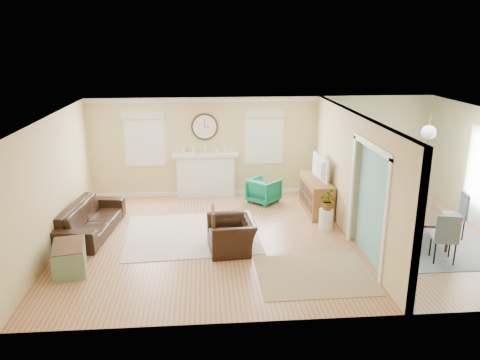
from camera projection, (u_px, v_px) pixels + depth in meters
name	position (u px, v px, depth m)	size (l,w,h in m)	color
floor	(279.00, 238.00, 9.84)	(9.00, 9.00, 0.00)	#94613B
wall_back	(262.00, 146.00, 12.33)	(9.00, 0.02, 2.60)	#D7BB7E
wall_front	(315.00, 239.00, 6.60)	(9.00, 0.02, 2.60)	#D7BB7E
wall_left	(53.00, 184.00, 9.12)	(0.02, 6.00, 2.60)	#D7BB7E
ceiling	(282.00, 115.00, 9.09)	(9.00, 6.00, 0.02)	white
partition	(349.00, 171.00, 9.83)	(0.17, 6.00, 2.60)	#D7BB7E
fireplace	(206.00, 174.00, 12.30)	(1.70, 0.30, 1.17)	white
wall_clock	(205.00, 127.00, 12.02)	(0.70, 0.07, 0.70)	#4B321E
window_left	(144.00, 135.00, 11.95)	(1.05, 0.13, 1.42)	white
window_right	(264.00, 133.00, 12.18)	(1.05, 0.13, 1.42)	white
pendant	(429.00, 133.00, 9.43)	(0.30, 0.30, 0.55)	gold
rug_cream	(192.00, 234.00, 10.01)	(2.76, 2.39, 0.01)	beige
rug_jute	(314.00, 275.00, 8.28)	(1.99, 1.63, 0.01)	tan
rug_grey	(418.00, 236.00, 9.90)	(2.56, 3.19, 0.01)	slate
sofa	(91.00, 219.00, 9.99)	(2.24, 0.87, 0.65)	black
eames_chair	(231.00, 235.00, 9.17)	(1.00, 0.87, 0.65)	black
green_chair	(264.00, 191.00, 11.89)	(0.67, 0.69, 0.63)	#0E7250
trunk	(69.00, 258.00, 8.36)	(0.72, 0.98, 0.51)	gray
credenza	(316.00, 195.00, 11.29)	(0.52, 1.54, 0.80)	brown
tv	(317.00, 168.00, 11.09)	(0.99, 0.13, 0.57)	black
garden_stool	(326.00, 219.00, 10.25)	(0.31, 0.31, 0.45)	white
potted_plant	(327.00, 200.00, 10.12)	(0.39, 0.34, 0.43)	#337F33
dining_table	(419.00, 224.00, 9.82)	(1.65, 0.92, 0.58)	#4B321E
dining_chair_n	(402.00, 196.00, 10.83)	(0.46, 0.46, 0.88)	slate
dining_chair_s	(445.00, 233.00, 8.65)	(0.52, 0.52, 0.97)	slate
dining_chair_w	(392.00, 213.00, 9.65)	(0.51, 0.51, 0.95)	white
dining_chair_e	(454.00, 211.00, 9.73)	(0.52, 0.52, 0.98)	slate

